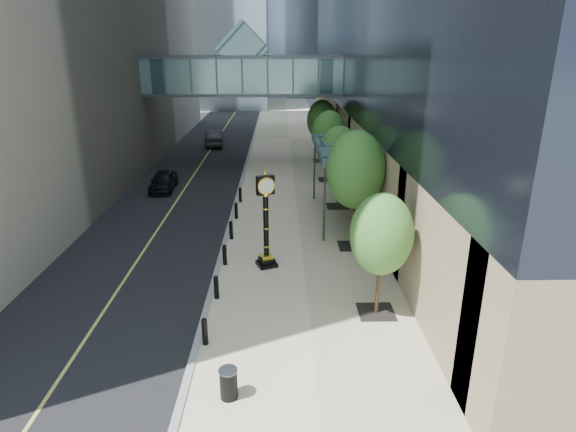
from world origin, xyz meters
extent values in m
plane|color=gray|center=(0.00, 0.00, 0.00)|extent=(320.00, 320.00, 0.00)
cube|color=black|center=(-7.00, 40.00, 0.01)|extent=(8.00, 180.00, 0.02)
cube|color=beige|center=(1.00, 40.00, 0.03)|extent=(8.00, 180.00, 0.06)
cube|color=gray|center=(-3.00, 40.00, 0.04)|extent=(0.25, 180.00, 0.07)
cube|color=slate|center=(-3.00, 28.00, 7.50)|extent=(17.00, 4.00, 3.00)
cube|color=#383F44|center=(-3.00, 28.00, 6.05)|extent=(17.00, 4.20, 0.25)
cube|color=#383F44|center=(-3.00, 28.00, 8.95)|extent=(17.00, 4.20, 0.25)
cube|color=slate|center=(-3.00, 28.00, 9.60)|extent=(4.24, 3.00, 4.24)
cube|color=#383F44|center=(3.50, 14.00, 4.20)|extent=(3.00, 8.00, 0.25)
cube|color=slate|center=(3.50, 14.00, 4.35)|extent=(2.80, 7.80, 0.06)
cylinder|color=#383F44|center=(2.20, 10.30, 2.10)|extent=(0.12, 0.12, 4.20)
cylinder|color=#383F44|center=(2.20, 17.70, 2.10)|extent=(0.12, 0.12, 4.20)
cylinder|color=black|center=(-2.70, 1.00, 0.51)|extent=(0.20, 0.20, 0.90)
cylinder|color=black|center=(-2.70, 4.20, 0.51)|extent=(0.20, 0.20, 0.90)
cylinder|color=black|center=(-2.70, 7.40, 0.51)|extent=(0.20, 0.20, 0.90)
cylinder|color=black|center=(-2.70, 10.60, 0.51)|extent=(0.20, 0.20, 0.90)
cylinder|color=black|center=(-2.70, 13.80, 0.51)|extent=(0.20, 0.20, 0.90)
cylinder|color=black|center=(-2.70, 17.00, 0.51)|extent=(0.20, 0.20, 0.90)
cube|color=black|center=(3.60, 3.00, 0.07)|extent=(1.40, 1.40, 0.02)
cylinder|color=#3F2D1A|center=(3.60, 3.00, 1.33)|extent=(0.14, 0.14, 2.54)
ellipsoid|color=#326224|center=(3.60, 3.00, 3.30)|extent=(2.33, 2.33, 3.11)
cube|color=black|center=(3.60, 9.50, 0.07)|extent=(1.40, 1.40, 0.02)
cylinder|color=#3F2D1A|center=(3.60, 9.50, 1.64)|extent=(0.14, 0.14, 3.17)
ellipsoid|color=#326224|center=(3.60, 9.50, 4.09)|extent=(2.90, 2.90, 3.87)
cube|color=black|center=(3.60, 16.00, 0.07)|extent=(1.40, 1.40, 0.02)
cylinder|color=#3F2D1A|center=(3.60, 16.00, 1.43)|extent=(0.14, 0.14, 2.74)
ellipsoid|color=#326224|center=(3.60, 16.00, 3.55)|extent=(2.51, 2.51, 3.35)
cube|color=black|center=(3.60, 22.50, 0.07)|extent=(1.40, 1.40, 0.02)
cylinder|color=#3F2D1A|center=(3.60, 22.50, 1.46)|extent=(0.14, 0.14, 2.79)
ellipsoid|color=#326224|center=(3.60, 22.50, 3.61)|extent=(2.56, 2.56, 3.41)
cube|color=black|center=(3.60, 29.00, 0.07)|extent=(1.40, 1.40, 0.02)
cylinder|color=#3F2D1A|center=(3.60, 29.00, 1.48)|extent=(0.14, 0.14, 2.84)
ellipsoid|color=#326224|center=(3.60, 29.00, 3.68)|extent=(2.61, 2.61, 3.47)
cube|color=black|center=(-0.74, 7.26, 0.15)|extent=(1.10, 1.10, 0.19)
cube|color=black|center=(-0.74, 7.26, 0.34)|extent=(0.85, 0.85, 0.19)
cube|color=yellow|center=(-0.74, 7.26, 0.53)|extent=(0.67, 0.67, 0.19)
cylinder|color=black|center=(-0.74, 7.26, 2.09)|extent=(0.25, 0.25, 2.92)
cube|color=black|center=(-0.74, 7.26, 3.97)|extent=(0.85, 0.55, 0.85)
cylinder|color=white|center=(-0.74, 7.42, 3.97)|extent=(0.63, 0.27, 0.66)
cylinder|color=white|center=(-0.74, 7.09, 3.97)|extent=(0.63, 0.27, 0.66)
sphere|color=yellow|center=(-0.74, 7.26, 4.49)|extent=(0.19, 0.19, 0.19)
cylinder|color=black|center=(-1.62, -1.69, 0.51)|extent=(0.66, 0.66, 0.90)
imported|color=beige|center=(4.50, 8.17, 0.88)|extent=(0.66, 0.50, 1.64)
imported|color=black|center=(-8.43, 20.11, 0.71)|extent=(1.75, 4.07, 1.37)
imported|color=black|center=(-6.84, 36.43, 0.82)|extent=(2.12, 5.00, 1.61)
camera|label=1|loc=(-0.10, -13.23, 9.78)|focal=30.00mm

